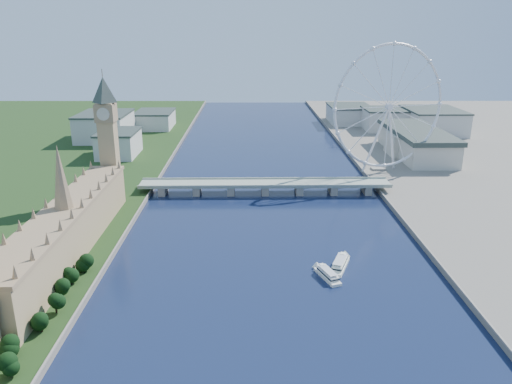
{
  "coord_description": "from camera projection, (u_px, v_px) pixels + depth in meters",
  "views": [
    {
      "loc": [
        -14.08,
        -120.46,
        137.05
      ],
      "look_at": [
        -9.26,
        210.0,
        30.02
      ],
      "focal_mm": 35.0,
      "sensor_mm": 36.0,
      "label": 1
    }
  ],
  "objects": [
    {
      "name": "london_eye",
      "position": [
        389.0,
        107.0,
        475.63
      ],
      "size": [
        113.6,
        39.12,
        124.3
      ],
      "color": "silver",
      "rests_on": "ground"
    },
    {
      "name": "tree_row",
      "position": [
        13.0,
        354.0,
        207.98
      ],
      "size": [
        7.46,
        183.46,
        18.52
      ],
      "color": "black",
      "rests_on": "ground"
    },
    {
      "name": "parliament_range",
      "position": [
        67.0,
        230.0,
        311.25
      ],
      "size": [
        24.0,
        200.0,
        70.0
      ],
      "color": "tan",
      "rests_on": "ground"
    },
    {
      "name": "tour_boat_near",
      "position": [
        327.0,
        278.0,
        290.0
      ],
      "size": [
        15.01,
        26.9,
        5.75
      ],
      "primitive_type": null,
      "rotation": [
        0.0,
        0.0,
        0.34
      ],
      "color": "white",
      "rests_on": "ground"
    },
    {
      "name": "city_skyline",
      "position": [
        288.0,
        123.0,
        685.1
      ],
      "size": [
        505.0,
        280.0,
        32.0
      ],
      "color": "beige",
      "rests_on": "ground"
    },
    {
      "name": "westminster_bridge",
      "position": [
        265.0,
        186.0,
        440.34
      ],
      "size": [
        220.0,
        22.0,
        9.5
      ],
      "color": "gray",
      "rests_on": "ground"
    },
    {
      "name": "tour_boat_far",
      "position": [
        340.0,
        268.0,
        302.63
      ],
      "size": [
        17.67,
        29.92,
        6.45
      ],
      "primitive_type": null,
      "rotation": [
        0.0,
        0.0,
        -0.38
      ],
      "color": "white",
      "rests_on": "ground"
    },
    {
      "name": "county_hall",
      "position": [
        415.0,
        157.0,
        568.47
      ],
      "size": [
        54.0,
        144.0,
        35.0
      ],
      "primitive_type": null,
      "color": "beige",
      "rests_on": "ground"
    },
    {
      "name": "big_ben",
      "position": [
        107.0,
        123.0,
        399.17
      ],
      "size": [
        20.02,
        20.02,
        110.0
      ],
      "color": "tan",
      "rests_on": "ground"
    }
  ]
}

